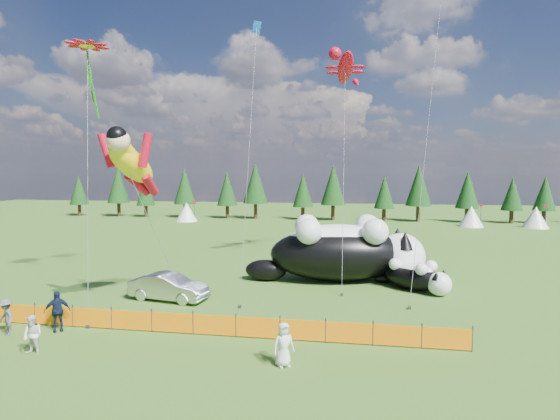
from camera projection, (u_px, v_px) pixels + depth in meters
name	position (u px, v px, depth m)	size (l,w,h in m)	color
ground	(232.00, 314.00, 22.63)	(160.00, 160.00, 0.00)	#183B0A
safety_fence	(214.00, 325.00, 19.64)	(22.06, 0.06, 1.10)	#262626
tree_line	(311.00, 194.00, 66.53)	(90.00, 4.00, 8.00)	black
festival_tents	(387.00, 215.00, 60.10)	(50.00, 3.20, 2.80)	white
cat_large	(346.00, 250.00, 29.44)	(12.15, 5.57, 4.40)	black
cat_small	(415.00, 276.00, 27.17)	(4.45, 3.98, 1.92)	black
car	(169.00, 287.00, 25.12)	(1.61, 4.61, 1.52)	silver
spectator_b	(33.00, 335.00, 17.58)	(0.79, 0.47, 1.63)	silver
spectator_c	(57.00, 311.00, 20.18)	(1.12, 0.57, 1.90)	black
spectator_d	(6.00, 317.00, 19.68)	(1.09, 0.56, 1.69)	#505054
spectator_e	(284.00, 344.00, 16.54)	(0.83, 0.54, 1.70)	silver
superhero_kite	(132.00, 164.00, 22.52)	(4.31, 4.62, 9.95)	yellow
gecko_kite	(345.00, 68.00, 33.11)	(3.75, 11.88, 17.42)	red
flower_kite	(87.00, 49.00, 25.76)	(4.71, 7.40, 16.20)	red
diamond_kite_a	(256.00, 43.00, 26.44)	(0.90, 4.90, 17.03)	blue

